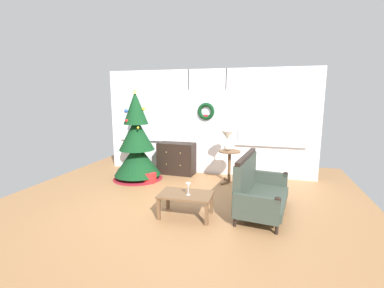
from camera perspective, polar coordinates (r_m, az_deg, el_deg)
ground_plane at (r=5.02m, az=-2.28°, el=-12.36°), size 6.76×6.76×0.00m
back_wall_with_door at (r=6.68m, az=3.11°, el=4.63°), size 5.20×0.19×2.55m
christmas_tree at (r=6.38m, az=-11.52°, el=-0.47°), size 1.15×1.15×2.09m
dresser_cabinet at (r=6.73m, az=-3.26°, el=-3.03°), size 0.92×0.47×0.78m
settee_sofa at (r=4.70m, az=13.42°, el=-9.35°), size 0.88×1.53×0.96m
side_table at (r=6.07m, az=7.87°, el=-3.39°), size 0.50×0.48×0.72m
table_lamp at (r=6.02m, az=7.47°, el=1.33°), size 0.28×0.28×0.44m
coffee_table at (r=4.41m, az=-1.30°, el=-11.06°), size 0.85×0.54×0.38m
wine_glass at (r=4.29m, az=-0.79°, el=-8.86°), size 0.08×0.08×0.20m
gift_box at (r=6.18m, az=-8.79°, el=-7.03°), size 0.22×0.20×0.22m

